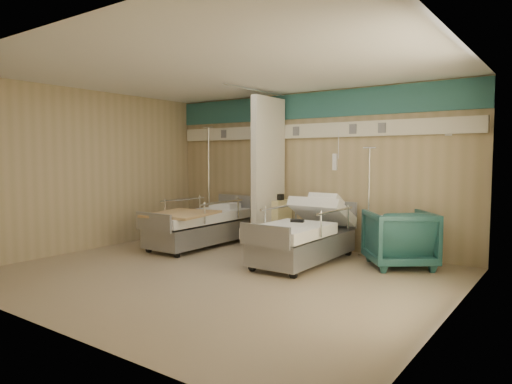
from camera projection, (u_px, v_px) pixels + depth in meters
ground at (220, 274)px, 6.35m from camera, size 6.00×5.00×0.00m
room_walls at (229, 141)px, 6.44m from camera, size 6.04×5.04×2.82m
bed_right at (304, 242)px, 7.04m from camera, size 1.00×2.16×0.63m
bed_left at (198, 229)px, 8.31m from camera, size 1.00×2.16×0.63m
bedside_cabinet at (274, 222)px, 8.42m from camera, size 0.50×0.48×0.85m
visitor_armchair at (399, 238)px, 6.77m from camera, size 1.29×1.29×0.85m
waffle_blanket at (399, 208)px, 6.74m from camera, size 0.81×0.78×0.07m
iv_stand_right at (368, 235)px, 7.44m from camera, size 0.32×0.32×1.79m
iv_stand_left at (209, 215)px, 9.26m from camera, size 0.40×0.40×2.24m
call_remote at (297, 221)px, 7.02m from camera, size 0.22×0.13×0.04m
tan_blanket at (182, 214)px, 7.89m from camera, size 1.15×1.34×0.04m
toiletry_bag at (278, 197)px, 8.35m from camera, size 0.21×0.14×0.11m
white_cup at (270, 195)px, 8.56m from camera, size 0.12×0.12×0.13m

